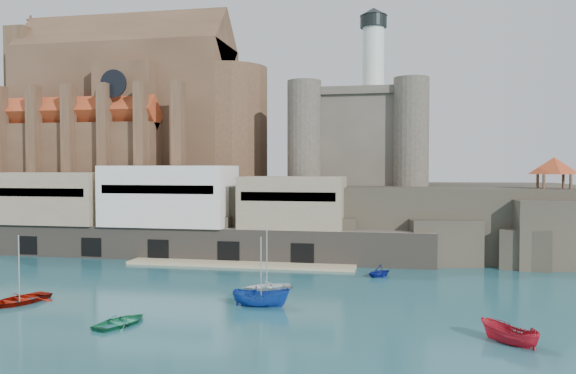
% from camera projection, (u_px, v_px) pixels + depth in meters
% --- Properties ---
extents(ground, '(300.00, 300.00, 0.00)m').
position_uv_depth(ground, '(171.00, 296.00, 55.66)').
color(ground, '#1B4F5A').
rests_on(ground, ground).
extents(promontory, '(100.00, 36.00, 10.00)m').
position_uv_depth(promontory, '(262.00, 214.00, 94.15)').
color(promontory, '#2A2620').
rests_on(promontory, ground).
extents(quay, '(70.00, 12.00, 13.05)m').
position_uv_depth(quay, '(167.00, 214.00, 80.02)').
color(quay, '#62594E').
rests_on(quay, ground).
extents(church, '(47.00, 25.93, 30.51)m').
position_uv_depth(church, '(136.00, 115.00, 100.54)').
color(church, '#4F3725').
rests_on(church, promontory).
extents(castle_keep, '(21.20, 21.20, 29.30)m').
position_uv_depth(castle_keep, '(361.00, 134.00, 92.27)').
color(castle_keep, '#4B453B').
rests_on(castle_keep, promontory).
extents(rock_outcrop, '(14.50, 10.50, 8.70)m').
position_uv_depth(rock_outcrop, '(553.00, 235.00, 72.89)').
color(rock_outcrop, '#2A2620').
rests_on(rock_outcrop, ground).
extents(pavilion, '(6.40, 6.40, 5.40)m').
position_uv_depth(pavilion, '(554.00, 168.00, 72.74)').
color(pavilion, '#4F3725').
rests_on(pavilion, rock_outcrop).
extents(boat_0, '(4.49, 2.44, 6.04)m').
position_uv_depth(boat_0, '(20.00, 303.00, 52.79)').
color(boat_0, '#961105').
rests_on(boat_0, ground).
extents(boat_2, '(2.22, 2.17, 5.36)m').
position_uv_depth(boat_2, '(261.00, 306.00, 51.46)').
color(boat_2, '#153B9A').
rests_on(boat_2, ground).
extents(boat_3, '(3.75, 2.19, 5.06)m').
position_uv_depth(boat_3, '(121.00, 324.00, 45.57)').
color(boat_3, '#208156').
rests_on(boat_3, ground).
extents(boat_5, '(2.53, 2.53, 4.70)m').
position_uv_depth(boat_5, '(509.00, 344.00, 40.61)').
color(boat_5, '#B51A2B').
rests_on(boat_5, ground).
extents(boat_6, '(2.55, 3.79, 5.16)m').
position_uv_depth(boat_6, '(267.00, 289.00, 58.82)').
color(boat_6, silver).
rests_on(boat_6, ground).
extents(boat_7, '(3.34, 3.29, 3.38)m').
position_uv_depth(boat_7, '(379.00, 276.00, 65.59)').
color(boat_7, navy).
rests_on(boat_7, ground).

